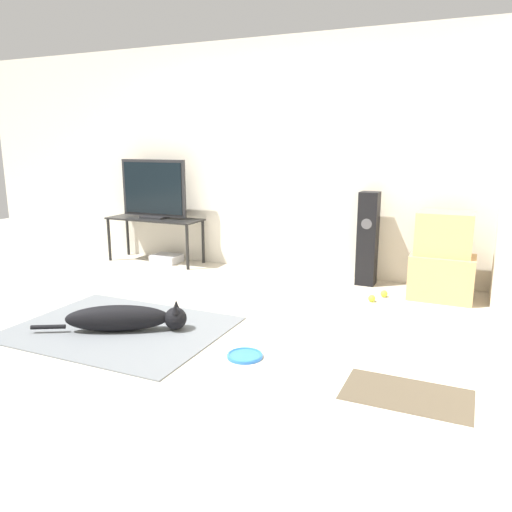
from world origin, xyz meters
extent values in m
plane|color=#BCB29E|center=(0.00, 0.00, 0.00)|extent=(12.00, 12.00, 0.00)
cube|color=silver|center=(0.00, 2.10, 1.27)|extent=(8.00, 0.06, 2.55)
cube|color=slate|center=(-0.11, -0.21, 0.01)|extent=(1.62, 1.25, 0.01)
ellipsoid|color=black|center=(-0.07, -0.27, 0.11)|extent=(0.79, 0.53, 0.21)
sphere|color=black|center=(0.32, -0.06, 0.10)|extent=(0.17, 0.17, 0.17)
cone|color=black|center=(0.30, -0.02, 0.20)|extent=(0.06, 0.06, 0.08)
cone|color=black|center=(0.34, -0.10, 0.20)|extent=(0.06, 0.06, 0.08)
cylinder|color=black|center=(-0.54, -0.52, 0.06)|extent=(0.24, 0.15, 0.03)
cylinder|color=blue|center=(1.03, -0.29, 0.01)|extent=(0.25, 0.25, 0.02)
torus|color=blue|center=(1.03, -0.29, 0.02)|extent=(0.25, 0.25, 0.02)
cube|color=tan|center=(2.14, 1.66, 0.21)|extent=(0.57, 0.39, 0.42)
cube|color=tan|center=(2.13, 1.68, 0.62)|extent=(0.50, 0.34, 0.40)
cube|color=black|center=(1.39, 1.87, 0.48)|extent=(0.19, 0.19, 0.96)
cylinder|color=#4C4C51|center=(1.39, 1.78, 0.65)|extent=(0.11, 0.00, 0.11)
cube|color=black|center=(-1.19, 1.82, 0.53)|extent=(1.19, 0.42, 0.02)
cylinder|color=black|center=(-1.76, 1.64, 0.26)|extent=(0.04, 0.04, 0.52)
cylinder|color=black|center=(-0.62, 1.64, 0.26)|extent=(0.04, 0.04, 0.52)
cylinder|color=black|center=(-1.76, 2.00, 0.26)|extent=(0.04, 0.04, 0.52)
cylinder|color=black|center=(-0.62, 2.00, 0.26)|extent=(0.04, 0.04, 0.52)
cube|color=#232326|center=(-1.19, 1.82, 0.56)|extent=(0.31, 0.20, 0.02)
cube|color=#232326|center=(-1.19, 1.83, 0.91)|extent=(0.88, 0.04, 0.68)
cube|color=black|center=(-1.19, 1.81, 0.91)|extent=(0.81, 0.01, 0.61)
sphere|color=#C6E033|center=(1.65, 1.49, 0.03)|extent=(0.07, 0.07, 0.07)
sphere|color=#C6E033|center=(1.57, 1.30, 0.03)|extent=(0.07, 0.07, 0.07)
cube|color=#B7B7BC|center=(-1.05, 1.84, 0.05)|extent=(0.34, 0.27, 0.09)
cube|color=#4C4233|center=(2.11, -0.38, 0.00)|extent=(0.73, 0.43, 0.01)
camera|label=1|loc=(2.40, -3.17, 1.44)|focal=35.00mm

